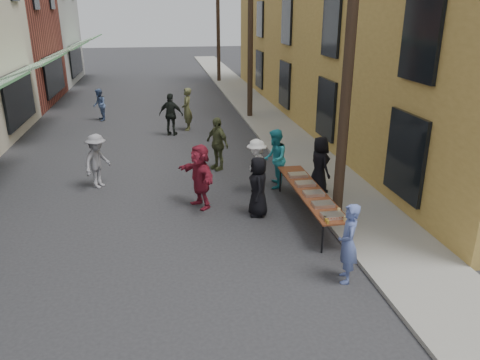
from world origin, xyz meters
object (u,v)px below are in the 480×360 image
object	(u,v)px
utility_pole_near	(350,39)
utility_pole_far	(218,17)
utility_pole_mid	(250,23)
catering_tray_sausage	(333,216)
guest_front_c	(275,159)
server	(320,165)
guest_front_a	(258,187)
serving_table	(310,192)

from	to	relation	value
utility_pole_near	utility_pole_far	distance (m)	24.00
utility_pole_mid	utility_pole_far	xyz separation A→B (m)	(0.00, 12.00, 0.00)
utility_pole_mid	catering_tray_sausage	xyz separation A→B (m)	(-0.71, -13.48, -3.71)
utility_pole_near	guest_front_c	world-z (taller)	utility_pole_near
catering_tray_sausage	server	xyz separation A→B (m)	(0.76, 3.12, 0.14)
utility_pole_near	guest_front_c	bearing A→B (deg)	113.52
utility_pole_near	server	world-z (taller)	utility_pole_near
guest_front_a	server	world-z (taller)	server
guest_front_c	serving_table	bearing A→B (deg)	25.14
catering_tray_sausage	utility_pole_mid	bearing A→B (deg)	87.00
utility_pole_far	guest_front_c	world-z (taller)	utility_pole_far
serving_table	utility_pole_near	bearing A→B (deg)	-13.14
catering_tray_sausage	serving_table	bearing A→B (deg)	90.00
utility_pole_mid	guest_front_c	bearing A→B (deg)	-96.45
utility_pole_mid	guest_front_a	bearing A→B (deg)	-99.85
serving_table	catering_tray_sausage	bearing A→B (deg)	-90.00
catering_tray_sausage	guest_front_a	world-z (taller)	guest_front_a
utility_pole_far	serving_table	bearing A→B (deg)	-91.70
utility_pole_mid	server	distance (m)	10.96
utility_pole_mid	catering_tray_sausage	world-z (taller)	utility_pole_mid
utility_pole_far	catering_tray_sausage	bearing A→B (deg)	-91.59
utility_pole_mid	server	world-z (taller)	utility_pole_mid
guest_front_c	utility_pole_near	bearing A→B (deg)	39.58
utility_pole_mid	utility_pole_far	world-z (taller)	same
catering_tray_sausage	guest_front_a	xyz separation A→B (m)	(-1.28, 2.02, 0.01)
utility_pole_near	utility_pole_far	bearing A→B (deg)	90.00
serving_table	catering_tray_sausage	world-z (taller)	catering_tray_sausage
guest_front_a	server	distance (m)	2.32
catering_tray_sausage	guest_front_c	bearing A→B (deg)	95.33
utility_pole_far	server	distance (m)	22.65
catering_tray_sausage	guest_front_a	bearing A→B (deg)	122.36
server	guest_front_a	bearing A→B (deg)	107.29
utility_pole_near	catering_tray_sausage	world-z (taller)	utility_pole_near
serving_table	guest_front_c	size ratio (longest dim) A/B	2.22
guest_front_c	server	xyz separation A→B (m)	(1.13, -0.84, 0.03)
guest_front_a	guest_front_c	world-z (taller)	guest_front_c
utility_pole_far	serving_table	xyz separation A→B (m)	(-0.71, -23.83, -3.79)
utility_pole_near	guest_front_a	distance (m)	4.23
server	guest_front_c	bearing A→B (deg)	42.42
catering_tray_sausage	guest_front_c	size ratio (longest dim) A/B	0.28
utility_pole_near	server	distance (m)	3.93
guest_front_a	utility_pole_near	bearing A→B (deg)	79.26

